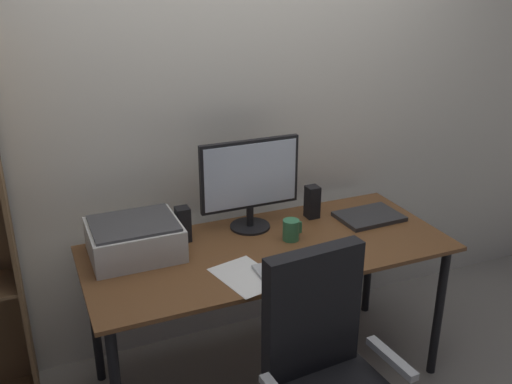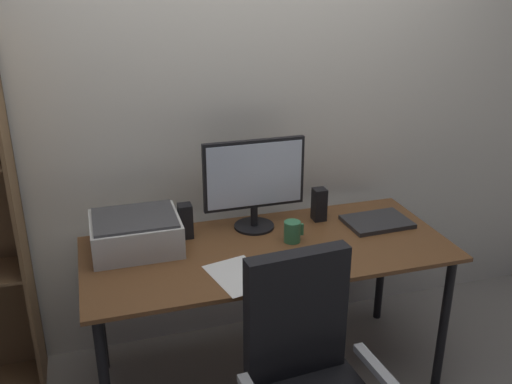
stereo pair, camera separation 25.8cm
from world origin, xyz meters
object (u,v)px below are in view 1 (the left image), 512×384
coffee_mug (291,230)px  printer (135,239)px  desk (269,261)px  mouse (328,257)px  laptop (369,216)px  speaker_left (183,224)px  monitor (250,179)px  speaker_right (312,202)px  keyboard (287,266)px

coffee_mug → printer: bearing=168.7°
desk → mouse: (0.19, -0.22, 0.09)m
laptop → speaker_left: speaker_left is taller
desk → mouse: 0.31m
monitor → laptop: monitor is taller
desk → laptop: bearing=7.9°
desk → laptop: size_ratio=5.32×
monitor → desk: bearing=-89.8°
speaker_left → speaker_right: (0.69, 0.00, 0.00)m
speaker_right → printer: bearing=-176.9°
coffee_mug → speaker_right: speaker_right is taller
desk → laptop: laptop is taller
laptop → desk: bearing=-173.9°
mouse → desk: bearing=132.7°
desk → mouse: bearing=-49.4°
laptop → speaker_left: bearing=170.2°
laptop → coffee_mug: bearing=-174.8°
coffee_mug → laptop: coffee_mug is taller
monitor → keyboard: monitor is taller
printer → speaker_left: bearing=11.7°
desk → keyboard: bearing=-92.5°
keyboard → speaker_right: (0.35, 0.43, 0.08)m
keyboard → printer: size_ratio=0.72×
mouse → laptop: mouse is taller
printer → speaker_right: bearing=3.1°
coffee_mug → laptop: (0.48, 0.06, -0.04)m
keyboard → desk: bearing=88.2°
desk → coffee_mug: size_ratio=16.68×
mouse → speaker_left: size_ratio=0.56×
mouse → laptop: bearing=38.1°
monitor → speaker_left: bearing=-178.7°
printer → laptop: bearing=-4.0°
desk → printer: printer is taller
desk → coffee_mug: 0.18m
coffee_mug → printer: 0.73m
speaker_right → desk: bearing=-147.7°
keyboard → speaker_left: size_ratio=1.71×
mouse → speaker_right: 0.47m
coffee_mug → speaker_left: speaker_left is taller
monitor → laptop: bearing=-13.0°
printer → monitor: bearing=5.6°
monitor → printer: (-0.59, -0.06, -0.18)m
speaker_left → printer: 0.25m
speaker_left → printer: bearing=-168.3°
speaker_left → speaker_right: 0.69m
desk → speaker_right: speaker_right is taller
mouse → laptop: (0.42, 0.31, -0.01)m
speaker_right → printer: speaker_right is taller
monitor → speaker_left: (-0.34, -0.01, -0.17)m
mouse → printer: 0.87m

